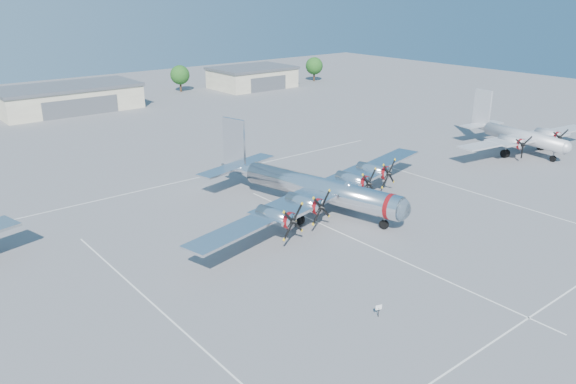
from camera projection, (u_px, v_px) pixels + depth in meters
ground at (335, 230)px, 60.14m from camera, size 260.00×260.00×0.00m
parking_lines at (347, 236)px, 58.86m from camera, size 60.00×50.08×0.01m
hangar_center at (69, 98)px, 119.05m from camera, size 28.60×14.60×5.40m
hangar_east at (252, 77)px, 147.53m from camera, size 20.60×14.60×5.40m
tree_east at (180, 75)px, 140.75m from camera, size 4.80×4.80×6.64m
tree_far_east at (314, 66)px, 157.45m from camera, size 4.80×4.80×6.64m
main_bomber_b29 at (311, 209)px, 66.16m from camera, size 46.69×36.84×9.16m
twin_engine_east at (517, 152)px, 89.30m from camera, size 30.22×23.73×8.74m
info_placard at (379, 309)px, 43.98m from camera, size 0.54×0.21×1.06m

